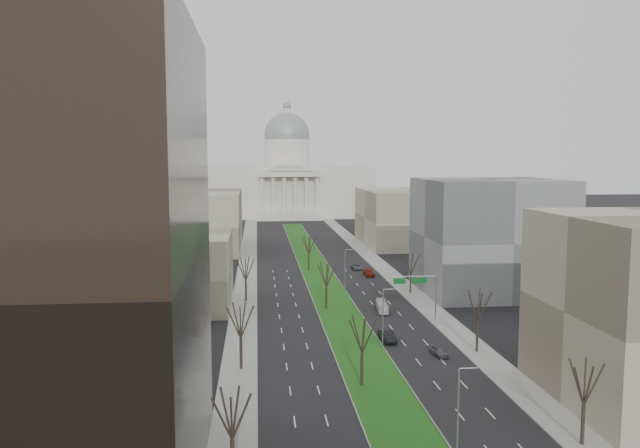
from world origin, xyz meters
TOP-DOWN VIEW (x-y plane):
  - ground at (0.00, 120.00)m, footprint 600.00×600.00m
  - median at (0.00, 118.99)m, footprint 8.00×222.03m
  - sidewalk_left at (-17.50, 95.00)m, footprint 5.00×330.00m
  - sidewalk_right at (17.50, 95.00)m, footprint 5.00×330.00m
  - capitol at (0.00, 269.59)m, footprint 80.00×46.00m
  - building_beige_left at (-33.00, 85.00)m, footprint 26.00×22.00m
  - building_grey_right at (34.00, 92.00)m, footprint 28.00×26.00m
  - building_far_left at (-35.00, 160.00)m, footprint 30.00×40.00m
  - building_far_right at (35.00, 165.00)m, footprint 30.00×40.00m
  - tree_left_near at (-17.20, 18.00)m, footprint 5.10×5.10m
  - tree_left_mid at (-17.20, 48.00)m, footprint 5.40×5.40m
  - tree_left_far at (-17.20, 88.00)m, footprint 5.28×5.28m
  - tree_right_near at (17.20, 22.00)m, footprint 5.16×5.16m
  - tree_right_mid at (17.20, 52.00)m, footprint 5.52×5.52m
  - tree_right_far at (17.20, 92.00)m, footprint 5.04×5.04m
  - tree_median_a at (-2.00, 40.00)m, footprint 5.40×5.40m
  - tree_median_b at (-2.00, 80.00)m, footprint 5.40×5.40m
  - tree_median_c at (-2.00, 120.00)m, footprint 5.40×5.40m
  - streetlamp_median_a at (3.76, 20.00)m, footprint 1.90×0.20m
  - streetlamp_median_b at (3.76, 55.00)m, footprint 1.90×0.20m
  - streetlamp_median_c at (3.76, 95.00)m, footprint 1.90×0.20m
  - mast_arm_signs at (13.49, 70.03)m, footprint 9.12×0.24m
  - car_grey_near at (11.20, 51.01)m, footprint 2.16×4.17m
  - car_black at (5.20, 58.78)m, footprint 2.23×5.27m
  - car_red at (11.97, 112.14)m, footprint 2.40×5.62m
  - car_grey_far at (10.38, 120.96)m, footprint 2.46×5.07m
  - box_van at (8.20, 77.54)m, footprint 2.36×7.25m

SIDE VIEW (x-z plane):
  - ground at x=0.00m, z-range 0.00..0.00m
  - sidewalk_left at x=-17.50m, z-range 0.00..0.15m
  - sidewalk_right at x=17.50m, z-range 0.00..0.15m
  - median at x=0.00m, z-range 0.00..0.20m
  - car_grey_near at x=11.20m, z-range 0.00..1.35m
  - car_grey_far at x=10.38m, z-range 0.00..1.39m
  - car_red at x=11.97m, z-range 0.00..1.62m
  - car_black at x=5.20m, z-range 0.00..1.69m
  - box_van at x=8.20m, z-range 0.00..1.98m
  - streetlamp_median_a at x=3.76m, z-range 0.23..9.39m
  - streetlamp_median_b at x=3.76m, z-range 0.23..9.39m
  - streetlamp_median_c at x=3.76m, z-range 0.23..9.39m
  - mast_arm_signs at x=13.49m, z-range 2.06..10.15m
  - tree_right_far at x=17.20m, z-range 1.99..11.07m
  - tree_left_near at x=-17.20m, z-range 2.02..11.20m
  - tree_right_near at x=17.20m, z-range 2.04..11.33m
  - tree_left_far at x=-17.20m, z-range 2.09..11.59m
  - tree_left_mid at x=-17.20m, z-range 2.14..11.86m
  - tree_median_a at x=-2.00m, z-range 2.14..11.86m
  - tree_median_b at x=-2.00m, z-range 2.14..11.86m
  - tree_median_c at x=-2.00m, z-range 2.14..11.86m
  - building_beige_left at x=-33.00m, z-range 0.00..14.00m
  - tree_right_mid at x=17.20m, z-range 2.19..12.12m
  - building_far_left at x=-35.00m, z-range 0.00..18.00m
  - building_far_right at x=35.00m, z-range 0.00..18.00m
  - building_grey_right at x=34.00m, z-range 0.00..24.00m
  - capitol at x=0.00m, z-range -11.19..43.81m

